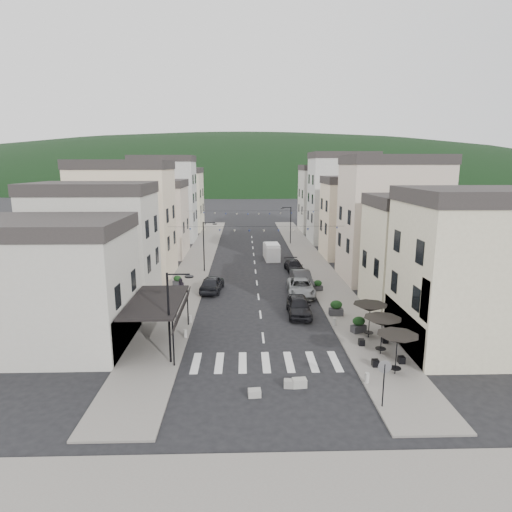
{
  "coord_description": "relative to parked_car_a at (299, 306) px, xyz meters",
  "views": [
    {
      "loc": [
        -1.37,
        -23.49,
        12.45
      ],
      "look_at": [
        -0.16,
        18.51,
        3.5
      ],
      "focal_mm": 30.0,
      "sensor_mm": 36.0,
      "label": 1
    }
  ],
  "objects": [
    {
      "name": "planter_lb",
      "position": [
        -11.58,
        9.09,
        -0.18
      ],
      "size": [
        1.01,
        0.66,
        1.05
      ],
      "rotation": [
        0.0,
        0.0,
        -0.17
      ],
      "color": "#2E2E30",
      "rests_on": "sidewalk_left"
    },
    {
      "name": "parked_car_e",
      "position": [
        -7.83,
        7.16,
        0.02
      ],
      "size": [
        2.48,
        5.03,
        1.65
      ],
      "primitive_type": "imported",
      "rotation": [
        0.0,
        0.0,
        3.03
      ],
      "color": "black",
      "rests_on": "ground"
    },
    {
      "name": "parked_car_d",
      "position": [
        1.37,
        15.0,
        -0.13
      ],
      "size": [
        2.32,
        4.85,
        1.36
      ],
      "primitive_type": "imported",
      "rotation": [
        0.0,
        0.0,
        0.09
      ],
      "color": "black",
      "rests_on": "ground"
    },
    {
      "name": "pedestrian_a",
      "position": [
        -11.93,
        2.24,
        0.28
      ],
      "size": [
        0.77,
        0.58,
        1.93
      ],
      "primitive_type": "imported",
      "rotation": [
        0.0,
        0.0,
        0.18
      ],
      "color": "black",
      "rests_on": "sidewalk_left"
    },
    {
      "name": "concrete_block_b",
      "position": [
        -2.07,
        -11.98,
        -0.58
      ],
      "size": [
        0.65,
        0.51,
        0.45
      ],
      "primitive_type": "cube",
      "rotation": [
        0.0,
        0.0,
        -0.11
      ],
      "color": "gray",
      "rests_on": "ground"
    },
    {
      "name": "bunting_far",
      "position": [
        -3.23,
        27.22,
        4.85
      ],
      "size": [
        19.0,
        0.28,
        0.62
      ],
      "color": "black",
      "rests_on": "ground"
    },
    {
      "name": "bunting_near",
      "position": [
        -3.23,
        11.22,
        4.85
      ],
      "size": [
        19.0,
        0.28,
        0.62
      ],
      "color": "black",
      "rests_on": "ground"
    },
    {
      "name": "sidewalk_left",
      "position": [
        -10.73,
        21.22,
        -0.75
      ],
      "size": [
        4.0,
        76.0,
        0.12
      ],
      "primitive_type": "cube",
      "color": "slate",
      "rests_on": "ground"
    },
    {
      "name": "pedestrian_b",
      "position": [
        -10.71,
        5.73,
        0.13
      ],
      "size": [
        0.98,
        0.9,
        1.64
      ],
      "primitive_type": "imported",
      "rotation": [
        0.0,
        0.0,
        -0.44
      ],
      "color": "#241F29",
      "rests_on": "sidewalk_left"
    },
    {
      "name": "boutique_building",
      "position": [
        -18.73,
        -5.78,
        3.19
      ],
      "size": [
        12.0,
        8.0,
        8.0
      ],
      "primitive_type": "cube",
      "color": "#AEAA9F",
      "rests_on": "ground"
    },
    {
      "name": "cafe_terrace",
      "position": [
        4.47,
        -7.98,
        1.55
      ],
      "size": [
        2.5,
        8.1,
        2.53
      ],
      "color": "black",
      "rests_on": "ground"
    },
    {
      "name": "planter_ra",
      "position": [
        3.99,
        -4.16,
        -0.1
      ],
      "size": [
        1.23,
        0.98,
        1.21
      ],
      "rotation": [
        0.0,
        0.0,
        0.41
      ],
      "color": "#2F2F32",
      "rests_on": "sidewalk_right"
    },
    {
      "name": "bollards",
      "position": [
        -3.23,
        -5.28,
        -0.39
      ],
      "size": [
        11.66,
        10.26,
        0.6
      ],
      "color": "gray",
      "rests_on": "ground"
    },
    {
      "name": "sidewalk_right",
      "position": [
        4.27,
        21.22,
        -0.75
      ],
      "size": [
        4.0,
        76.0,
        0.12
      ],
      "primitive_type": "cube",
      "color": "slate",
      "rests_on": "ground"
    },
    {
      "name": "streetlamp_left_near",
      "position": [
        -9.05,
        -8.78,
        2.89
      ],
      "size": [
        1.7,
        0.56,
        6.0
      ],
      "color": "black",
      "rests_on": "ground"
    },
    {
      "name": "buildings_row_left",
      "position": [
        -17.73,
        26.98,
        5.31
      ],
      "size": [
        10.2,
        54.16,
        14.0
      ],
      "color": "#AEAA9F",
      "rests_on": "ground"
    },
    {
      "name": "planter_rb",
      "position": [
        3.08,
        -0.42,
        -0.06
      ],
      "size": [
        1.16,
        0.66,
        1.28
      ],
      "rotation": [
        0.0,
        0.0,
        -0.03
      ],
      "color": "#2D2D2F",
      "rests_on": "sidewalk_right"
    },
    {
      "name": "parked_car_a",
      "position": [
        0.0,
        0.0,
        0.0
      ],
      "size": [
        2.03,
        4.79,
        1.62
      ],
      "primitive_type": "imported",
      "rotation": [
        0.0,
        0.0,
        -0.03
      ],
      "color": "black",
      "rests_on": "ground"
    },
    {
      "name": "ground",
      "position": [
        -3.23,
        -10.78,
        -0.81
      ],
      "size": [
        700.0,
        700.0,
        0.0
      ],
      "primitive_type": "plane",
      "color": "black",
      "rests_on": "ground"
    },
    {
      "name": "streetlamp_right_far",
      "position": [
        2.59,
        33.22,
        2.89
      ],
      "size": [
        1.7,
        0.56,
        6.0
      ],
      "color": "black",
      "rests_on": "ground"
    },
    {
      "name": "parked_car_c",
      "position": [
        0.93,
        5.72,
        -0.03
      ],
      "size": [
        2.85,
        5.69,
        1.55
      ],
      "primitive_type": "imported",
      "rotation": [
        0.0,
        0.0,
        -0.05
      ],
      "color": "gray",
      "rests_on": "ground"
    },
    {
      "name": "boutique_awning",
      "position": [
        -10.48,
        -5.78,
        2.31
      ],
      "size": [
        3.77,
        7.5,
        3.28
      ],
      "color": "black",
      "rests_on": "ground"
    },
    {
      "name": "parked_car_b",
      "position": [
        1.37,
        8.51,
        0.04
      ],
      "size": [
        2.04,
        5.22,
        1.69
      ],
      "primitive_type": "imported",
      "rotation": [
        0.0,
        0.0,
        0.05
      ],
      "color": "#2E2E30",
      "rests_on": "ground"
    },
    {
      "name": "planter_la",
      "position": [
        -10.7,
        -0.38,
        -0.18
      ],
      "size": [
        0.99,
        0.62,
        1.05
      ],
      "rotation": [
        0.0,
        0.0,
        0.11
      ],
      "color": "#2D2E30",
      "rests_on": "sidewalk_left"
    },
    {
      "name": "delivery_van",
      "position": [
        -0.89,
        22.05,
        0.29
      ],
      "size": [
        2.09,
        4.75,
        2.23
      ],
      "rotation": [
        0.0,
        0.0,
        0.05
      ],
      "color": "white",
      "rests_on": "ground"
    },
    {
      "name": "concrete_block_a",
      "position": [
        -1.47,
        -11.96,
        -0.56
      ],
      "size": [
        0.85,
        0.58,
        0.5
      ],
      "primitive_type": "cube",
      "rotation": [
        0.0,
        0.0,
        0.1
      ],
      "color": "gray",
      "rests_on": "ground"
    },
    {
      "name": "planter_rc",
      "position": [
        2.77,
        6.77,
        -0.17
      ],
      "size": [
        1.06,
        0.76,
        1.07
      ],
      "rotation": [
        0.0,
        0.0,
        0.26
      ],
      "color": "#2C2C2E",
      "rests_on": "sidewalk_right"
    },
    {
      "name": "buildings_row_right",
      "position": [
        11.27,
        25.82,
        5.51
      ],
      "size": [
        10.2,
        54.16,
        14.5
      ],
      "color": "#C2B99A",
      "rests_on": "ground"
    },
    {
      "name": "traffic_sign",
      "position": [
        2.57,
        -14.28,
        1.12
      ],
      "size": [
        0.7,
        0.07,
        2.7
      ],
      "color": "black",
      "rests_on": "ground"
    },
    {
      "name": "concrete_block_c",
      "position": [
        -4.07,
        -12.9,
        -0.61
      ],
      "size": [
        0.74,
        0.55,
        0.4
      ],
      "primitive_type": "cube",
      "rotation": [
        0.0,
        0.0,
        0.08
      ],
      "color": "gray",
      "rests_on": "ground"
    },
    {
      "name": "streetlamp_left_far",
      "position": [
        -9.05,
        15.22,
        2.89
      ],
      "size": [
        1.7,
        0.56,
        6.0
      ],
      "color": "black",
      "rests_on": "ground"
    },
    {
      "name": "hill_backdrop",
      "position": [
        -3.23,
        289.22,
        -0.81
      ],
      "size": [
        640.0,
        360.0,
        70.0
      ],
      "primitive_type": "ellipsoid",
      "color": "black",
      "rests_on": "ground"
    },
    {
      "name": "bistro_building",
      "position": [
        11.27,
        -6.78,
        4.19
      ],
      "size": [
        10.0,
        8.0,
        10.0
      ],
      "primitive_type": "cube",
      "color": "#C2B99A",
      "rests_on": "ground"
    }
  ]
}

